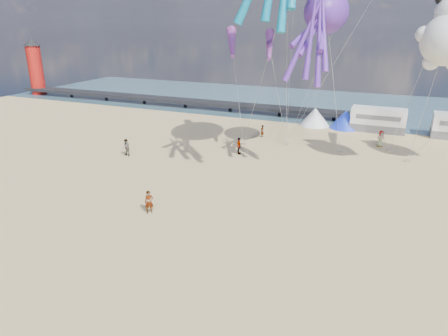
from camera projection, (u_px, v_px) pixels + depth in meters
ground at (194, 319)px, 19.01m from camera, size 120.00×120.00×0.00m
water at (344, 106)px, 66.52m from camera, size 120.00×120.00×0.00m
pier at (164, 99)px, 66.92m from camera, size 60.00×3.00×0.50m
lighthouse at (36, 70)px, 75.95m from camera, size 2.60×2.60×9.00m
motorhome_0 at (378, 120)px, 50.86m from camera, size 6.60×2.50×3.00m
tent_white at (315, 117)px, 53.89m from camera, size 4.00×4.00×2.40m
tent_blue at (345, 119)px, 52.42m from camera, size 4.00×4.00×2.40m
standing_person at (149, 202)px, 29.19m from camera, size 0.76×0.72×1.75m
beachgoer_0 at (381, 139)px, 44.71m from camera, size 0.81×0.71×1.86m
beachgoer_1 at (127, 148)px, 41.56m from camera, size 1.01×0.78×1.84m
beachgoer_3 at (239, 146)px, 42.22m from camera, size 0.86×1.26×1.80m
beachgoer_5 at (262, 131)px, 48.49m from camera, size 0.88×1.47×1.51m
sandbag_a at (243, 144)px, 45.75m from camera, size 0.50×0.35×0.22m
sandbag_b at (340, 152)px, 42.69m from camera, size 0.50×0.35×0.22m
sandbag_c at (407, 161)px, 40.09m from camera, size 0.50×0.35×0.22m
sandbag_d at (389, 150)px, 43.66m from camera, size 0.50×0.35×0.22m
sandbag_e at (286, 144)px, 45.59m from camera, size 0.50×0.35×0.22m
kite_octopus_purple at (326, 12)px, 35.74m from camera, size 4.66×9.26×10.22m
kite_panda at (447, 40)px, 31.80m from camera, size 5.93×5.72×6.93m
windsock_left at (232, 43)px, 41.67m from camera, size 3.66×6.54×6.65m
windsock_mid at (433, 44)px, 35.60m from camera, size 1.77×5.87×5.78m
windsock_right at (270, 45)px, 37.67m from camera, size 2.19×4.72×4.66m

